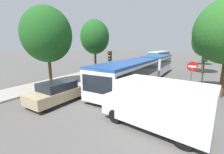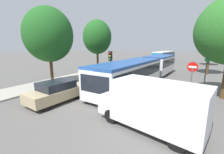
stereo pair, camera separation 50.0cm
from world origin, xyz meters
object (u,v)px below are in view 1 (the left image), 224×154
(queued_car_white, at_px, (144,63))
(direction_sign_post, at_px, (205,60))
(tree_left_near, at_px, (47,36))
(tree_left_mid, at_px, (95,37))
(city_bus_rear, at_px, (160,55))
(tree_right_mid, at_px, (206,40))
(no_entry_sign, at_px, (191,75))
(traffic_light, at_px, (110,61))
(tree_right_far, at_px, (204,46))
(queued_car_green, at_px, (136,66))
(queued_car_blue, at_px, (99,79))
(queued_car_tan, at_px, (59,92))
(articulated_bus, at_px, (144,68))
(white_van, at_px, (157,103))
(queued_car_navy, at_px, (120,70))

(queued_car_white, bearing_deg, direction_sign_post, -136.97)
(tree_left_near, relative_size, tree_left_mid, 1.01)
(city_bus_rear, xyz_separation_m, tree_right_mid, (9.45, -16.66, 3.25))
(no_entry_sign, xyz_separation_m, tree_left_near, (-11.98, -2.42, 2.90))
(traffic_light, relative_size, tree_right_far, 0.61)
(city_bus_rear, bearing_deg, tree_right_mid, -145.79)
(tree_right_mid, bearing_deg, queued_car_green, -167.51)
(queued_car_white, xyz_separation_m, tree_left_mid, (-3.78, -10.41, 4.32))
(queued_car_blue, xyz_separation_m, tree_left_mid, (-4.08, 5.15, 4.35))
(queued_car_white, height_order, tree_left_near, tree_left_near)
(city_bus_rear, height_order, tree_left_mid, tree_left_mid)
(tree_left_near, bearing_deg, city_bus_rear, 83.26)
(queued_car_tan, relative_size, tree_left_near, 0.59)
(articulated_bus, height_order, tree_right_mid, tree_right_mid)
(city_bus_rear, distance_m, queued_car_blue, 29.34)
(city_bus_rear, bearing_deg, tree_left_near, 177.90)
(queued_car_white, xyz_separation_m, tree_left_near, (-3.68, -18.07, 4.04))
(traffic_light, xyz_separation_m, tree_right_far, (8.57, 23.60, 1.29))
(queued_car_blue, relative_size, white_van, 0.78)
(queued_car_green, distance_m, no_entry_sign, 13.43)
(queued_car_tan, relative_size, tree_right_mid, 0.63)
(queued_car_white, xyz_separation_m, white_van, (7.06, -20.77, 0.51))
(queued_car_navy, relative_size, queued_car_white, 1.05)
(queued_car_green, bearing_deg, tree_left_mid, 146.95)
(city_bus_rear, relative_size, direction_sign_post, 3.18)
(queued_car_green, bearing_deg, no_entry_sign, -139.59)
(queued_car_green, relative_size, tree_right_mid, 0.59)
(white_van, xyz_separation_m, tree_right_mid, (2.47, 17.88, 3.42))
(queued_car_blue, distance_m, tree_left_mid, 7.88)
(articulated_bus, relative_size, queued_car_navy, 3.88)
(queued_car_white, relative_size, white_van, 0.81)
(articulated_bus, distance_m, tree_left_near, 10.20)
(tree_right_mid, distance_m, tree_right_far, 11.45)
(queued_car_navy, bearing_deg, queued_car_white, 3.32)
(queued_car_blue, xyz_separation_m, tree_left_near, (-3.97, -2.51, 4.07))
(queued_car_blue, relative_size, queued_car_navy, 0.91)
(no_entry_sign, xyz_separation_m, direction_sign_post, (0.91, 4.44, 0.69))
(queued_car_blue, distance_m, queued_car_navy, 5.27)
(articulated_bus, relative_size, queued_car_blue, 4.27)
(traffic_light, relative_size, no_entry_sign, 1.21)
(direction_sign_post, bearing_deg, tree_right_mid, -105.98)
(queued_car_green, height_order, no_entry_sign, no_entry_sign)
(white_van, bearing_deg, tree_left_near, -4.66)
(tree_left_mid, xyz_separation_m, tree_right_far, (13.55, 18.94, -1.26))
(queued_car_green, relative_size, traffic_light, 1.21)
(tree_right_far, bearing_deg, traffic_light, -109.95)
(articulated_bus, height_order, queued_car_green, articulated_bus)
(queued_car_blue, distance_m, traffic_light, 2.07)
(queued_car_white, bearing_deg, tree_right_far, -45.26)
(city_bus_rear, height_order, queued_car_white, city_bus_rear)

